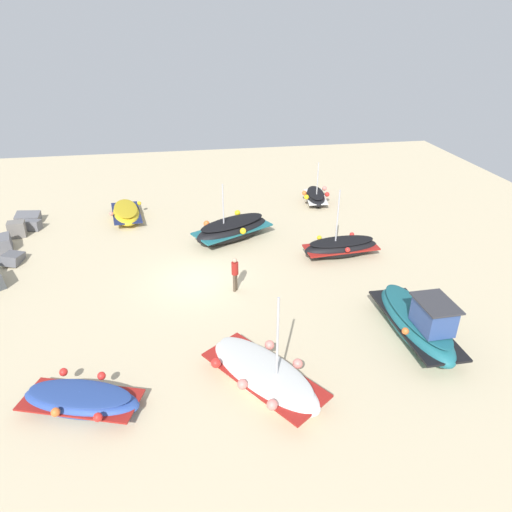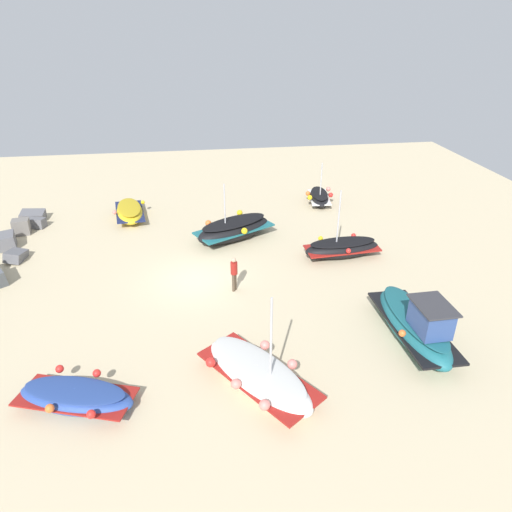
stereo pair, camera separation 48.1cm
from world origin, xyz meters
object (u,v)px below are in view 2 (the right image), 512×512
fishing_boat_0 (415,324)px  fishing_boat_2 (76,396)px  fishing_boat_4 (319,197)px  fishing_boat_5 (130,211)px  fishing_boat_3 (234,229)px  fishing_boat_6 (258,374)px  fishing_boat_1 (342,248)px  person_walking (234,272)px

fishing_boat_0 → fishing_boat_2: size_ratio=1.25×
fishing_boat_2 → fishing_boat_4: fishing_boat_4 is taller
fishing_boat_0 → fishing_boat_4: size_ratio=1.51×
fishing_boat_2 → fishing_boat_5: size_ratio=1.02×
fishing_boat_3 → fishing_boat_6: size_ratio=1.00×
fishing_boat_4 → fishing_boat_5: size_ratio=0.84×
fishing_boat_2 → fishing_boat_5: 16.16m
fishing_boat_1 → fishing_boat_3: fishing_boat_1 is taller
fishing_boat_2 → fishing_boat_4: size_ratio=1.21×
fishing_boat_2 → person_walking: person_walking is taller
fishing_boat_4 → person_walking: fishing_boat_4 is taller
fishing_boat_2 → fishing_boat_3: 13.63m
fishing_boat_0 → fishing_boat_4: (15.38, -0.35, -0.36)m
fishing_boat_4 → fishing_boat_6: size_ratio=0.70×
fishing_boat_2 → fishing_boat_3: (12.04, -6.39, 0.24)m
fishing_boat_1 → fishing_boat_3: bearing=146.4°
fishing_boat_1 → fishing_boat_2: fishing_boat_1 is taller
fishing_boat_6 → person_walking: size_ratio=2.90×
fishing_boat_0 → fishing_boat_5: bearing=-141.1°
person_walking → fishing_boat_0: bearing=-0.4°
fishing_boat_5 → fishing_boat_6: 17.14m
fishing_boat_1 → fishing_boat_3: size_ratio=0.84×
fishing_boat_0 → person_walking: bearing=-127.3°
fishing_boat_2 → fishing_boat_3: bearing=-99.8°
fishing_boat_1 → fishing_boat_4: 8.12m
fishing_boat_4 → fishing_boat_6: bearing=166.4°
fishing_boat_5 → fishing_boat_6: fishing_boat_6 is taller
fishing_boat_0 → fishing_boat_6: size_ratio=1.06×
fishing_boat_2 → fishing_boat_5: fishing_boat_5 is taller
fishing_boat_5 → fishing_boat_6: bearing=-168.8°
fishing_boat_1 → fishing_boat_2: size_ratio=1.00×
fishing_boat_3 → fishing_boat_5: (4.12, 6.27, -0.21)m
fishing_boat_4 → person_walking: 12.71m
fishing_boat_4 → fishing_boat_1: bearing=-178.5°
fishing_boat_3 → fishing_boat_5: bearing=118.6°
fishing_boat_6 → fishing_boat_2: bearing=55.9°
fishing_boat_1 → fishing_boat_6: bearing=-127.7°
fishing_boat_1 → fishing_boat_5: fishing_boat_1 is taller
fishing_boat_6 → fishing_boat_0: bearing=-110.3°
fishing_boat_3 → fishing_boat_6: 11.99m
fishing_boat_6 → fishing_boat_5: bearing=-14.6°
fishing_boat_4 → fishing_boat_5: (-0.92, 12.65, 0.01)m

